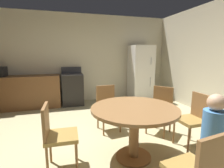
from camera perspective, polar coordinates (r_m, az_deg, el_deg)
The scene contains 11 objects.
ground_plane at distance 2.82m, azimuth -2.90°, elevation -21.67°, with size 14.00×14.00×0.00m, color tan.
wall_back at distance 5.51m, azimuth -10.69°, elevation 8.40°, with size 6.06×0.12×2.70m, color beige.
kitchen_counter at distance 5.30m, azimuth -28.32°, elevation -2.48°, with size 2.09×0.60×0.90m, color brown.
oven_range at distance 5.19m, azimuth -13.09°, elevation -1.60°, with size 0.60×0.60×1.10m.
refrigerator at distance 5.62m, azimuth 9.55°, elevation 3.65°, with size 0.68×0.68×1.76m.
dining_table at distance 2.44m, azimuth 7.48°, elevation -11.23°, with size 1.21×1.21×0.76m.
chair_north at distance 3.37m, azimuth -1.51°, elevation -6.98°, with size 0.44×0.44×0.87m.
chair_west at distance 2.34m, azimuth -18.22°, elevation -15.35°, with size 0.42×0.42×0.87m.
chair_northeast at distance 3.38m, azimuth 15.94°, elevation -7.29°, with size 0.56×0.56×0.87m.
chair_east at distance 3.04m, azimuth 25.92°, elevation -9.87°, with size 0.41×0.41×0.87m.
person_child at distance 2.14m, azimuth 30.49°, elevation -16.37°, with size 0.31×0.31×1.09m.
Camera 1 is at (-0.55, -2.34, 1.48)m, focal length 27.26 mm.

